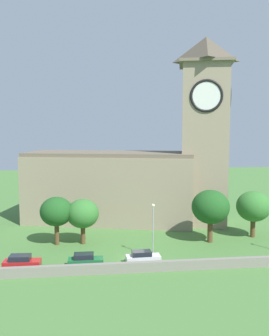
{
  "coord_description": "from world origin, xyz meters",
  "views": [
    {
      "loc": [
        -6.04,
        -48.94,
        17.78
      ],
      "look_at": [
        0.89,
        8.16,
        11.68
      ],
      "focal_mm": 39.87,
      "sensor_mm": 36.0,
      "label": 1
    }
  ],
  "objects_px": {
    "streetlamp_west_mid": "(153,222)",
    "tree_riverside_east": "(83,214)",
    "church": "(139,170)",
    "tree_by_tower": "(253,207)",
    "tree_riverside_west": "(211,207)",
    "car_red": "(22,262)",
    "car_white": "(143,257)",
    "tree_churchyard": "(56,212)",
    "car_green": "(85,260)"
  },
  "relations": [
    {
      "from": "church",
      "to": "streetlamp_west_mid",
      "type": "xyz_separation_m",
      "value": [
        -0.73,
        -20.51,
        -5.01
      ]
    },
    {
      "from": "streetlamp_west_mid",
      "to": "car_green",
      "type": "bearing_deg",
      "value": -165.68
    },
    {
      "from": "tree_by_tower",
      "to": "tree_riverside_west",
      "type": "bearing_deg",
      "value": -166.51
    },
    {
      "from": "tree_by_tower",
      "to": "church",
      "type": "bearing_deg",
      "value": 143.82
    },
    {
      "from": "church",
      "to": "tree_churchyard",
      "type": "height_order",
      "value": "church"
    },
    {
      "from": "streetlamp_west_mid",
      "to": "tree_churchyard",
      "type": "distance_m",
      "value": 15.62
    },
    {
      "from": "tree_riverside_west",
      "to": "tree_churchyard",
      "type": "relative_size",
      "value": 1.11
    },
    {
      "from": "church",
      "to": "tree_riverside_west",
      "type": "height_order",
      "value": "church"
    },
    {
      "from": "streetlamp_west_mid",
      "to": "car_red",
      "type": "bearing_deg",
      "value": -172.59
    },
    {
      "from": "church",
      "to": "tree_riverside_west",
      "type": "relative_size",
      "value": 4.78
    },
    {
      "from": "car_red",
      "to": "car_green",
      "type": "relative_size",
      "value": 1.04
    },
    {
      "from": "church",
      "to": "tree_by_tower",
      "type": "relative_size",
      "value": 5.2
    },
    {
      "from": "tree_churchyard",
      "to": "church",
      "type": "bearing_deg",
      "value": 41.96
    },
    {
      "from": "car_green",
      "to": "tree_riverside_east",
      "type": "bearing_deg",
      "value": 92.46
    },
    {
      "from": "car_red",
      "to": "car_white",
      "type": "xyz_separation_m",
      "value": [
        15.54,
        0.17,
        -0.07
      ]
    },
    {
      "from": "car_green",
      "to": "tree_riverside_west",
      "type": "distance_m",
      "value": 21.6
    },
    {
      "from": "car_white",
      "to": "tree_riverside_east",
      "type": "bearing_deg",
      "value": 129.66
    },
    {
      "from": "tree_churchyard",
      "to": "tree_riverside_east",
      "type": "xyz_separation_m",
      "value": [
        3.98,
        -0.04,
        -0.41
      ]
    },
    {
      "from": "car_red",
      "to": "car_green",
      "type": "height_order",
      "value": "car_red"
    },
    {
      "from": "car_green",
      "to": "tree_churchyard",
      "type": "distance_m",
      "value": 11.67
    },
    {
      "from": "streetlamp_west_mid",
      "to": "tree_by_tower",
      "type": "xyz_separation_m",
      "value": [
        18.01,
        7.87,
        0.08
      ]
    },
    {
      "from": "car_red",
      "to": "tree_by_tower",
      "type": "height_order",
      "value": "tree_by_tower"
    },
    {
      "from": "car_red",
      "to": "tree_by_tower",
      "type": "distance_m",
      "value": 36.91
    },
    {
      "from": "streetlamp_west_mid",
      "to": "tree_riverside_east",
      "type": "distance_m",
      "value": 12.27
    },
    {
      "from": "tree_by_tower",
      "to": "tree_riverside_east",
      "type": "xyz_separation_m",
      "value": [
        -27.68,
        -0.33,
        -0.35
      ]
    },
    {
      "from": "car_red",
      "to": "tree_by_tower",
      "type": "relative_size",
      "value": 0.62
    },
    {
      "from": "tree_churchyard",
      "to": "tree_riverside_east",
      "type": "relative_size",
      "value": 1.06
    },
    {
      "from": "car_white",
      "to": "tree_riverside_west",
      "type": "xyz_separation_m",
      "value": [
        11.83,
        8.05,
        4.72
      ]
    },
    {
      "from": "car_white",
      "to": "tree_riverside_east",
      "type": "height_order",
      "value": "tree_riverside_east"
    },
    {
      "from": "car_green",
      "to": "tree_riverside_west",
      "type": "xyz_separation_m",
      "value": [
        19.37,
        8.34,
        4.69
      ]
    },
    {
      "from": "car_red",
      "to": "car_white",
      "type": "bearing_deg",
      "value": 0.61
    },
    {
      "from": "church",
      "to": "car_green",
      "type": "bearing_deg",
      "value": -113.57
    },
    {
      "from": "tree_churchyard",
      "to": "car_white",
      "type": "bearing_deg",
      "value": -38.95
    },
    {
      "from": "car_green",
      "to": "streetlamp_west_mid",
      "type": "distance_m",
      "value": 10.39
    },
    {
      "from": "church",
      "to": "streetlamp_west_mid",
      "type": "bearing_deg",
      "value": -92.04
    },
    {
      "from": "car_white",
      "to": "tree_by_tower",
      "type": "relative_size",
      "value": 0.6
    },
    {
      "from": "car_green",
      "to": "tree_churchyard",
      "type": "relative_size",
      "value": 0.61
    },
    {
      "from": "church",
      "to": "tree_churchyard",
      "type": "bearing_deg",
      "value": -138.04
    },
    {
      "from": "car_green",
      "to": "car_white",
      "type": "bearing_deg",
      "value": 2.17
    },
    {
      "from": "streetlamp_west_mid",
      "to": "tree_riverside_east",
      "type": "bearing_deg",
      "value": 142.08
    },
    {
      "from": "car_red",
      "to": "tree_churchyard",
      "type": "xyz_separation_m",
      "value": [
        3.59,
        9.82,
        4.2
      ]
    },
    {
      "from": "tree_riverside_west",
      "to": "tree_churchyard",
      "type": "height_order",
      "value": "tree_riverside_west"
    },
    {
      "from": "car_green",
      "to": "church",
      "type": "bearing_deg",
      "value": 66.43
    },
    {
      "from": "church",
      "to": "streetlamp_west_mid",
      "type": "distance_m",
      "value": 21.13
    },
    {
      "from": "car_white",
      "to": "tree_churchyard",
      "type": "bearing_deg",
      "value": 141.05
    },
    {
      "from": "tree_riverside_east",
      "to": "tree_riverside_west",
      "type": "bearing_deg",
      "value": -4.5
    },
    {
      "from": "streetlamp_west_mid",
      "to": "tree_riverside_west",
      "type": "xyz_separation_m",
      "value": [
        10.12,
        5.98,
        0.59
      ]
    },
    {
      "from": "church",
      "to": "car_red",
      "type": "distance_m",
      "value": 30.38
    },
    {
      "from": "tree_churchyard",
      "to": "tree_riverside_east",
      "type": "bearing_deg",
      "value": -0.61
    },
    {
      "from": "tree_churchyard",
      "to": "tree_by_tower",
      "type": "xyz_separation_m",
      "value": [
        31.66,
        0.29,
        -0.06
      ]
    }
  ]
}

